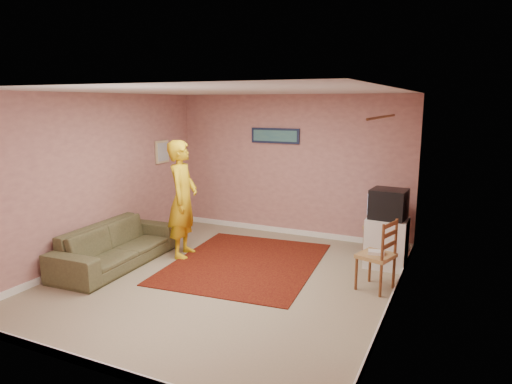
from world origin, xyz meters
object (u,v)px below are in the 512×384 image
at_px(chair_a, 380,220).
at_px(chair_b, 376,247).
at_px(crt_tv, 388,204).
at_px(person, 183,199).
at_px(sofa, 116,245).
at_px(tv_cabinet, 386,242).

relative_size(chair_a, chair_b, 0.97).
xyz_separation_m(crt_tv, person, (-3.06, -0.88, -0.03)).
relative_size(chair_b, sofa, 0.25).
relative_size(crt_tv, sofa, 0.26).
height_order(chair_a, sofa, chair_a).
bearing_deg(sofa, tv_cabinet, -68.70).
bearing_deg(person, crt_tv, -89.26).
bearing_deg(chair_a, person, -136.55).
bearing_deg(person, chair_a, -78.85).
height_order(crt_tv, chair_b, crt_tv).
height_order(tv_cabinet, chair_a, chair_a).
xyz_separation_m(tv_cabinet, chair_b, (0.02, -0.95, 0.21)).
height_order(chair_a, chair_b, chair_b).
height_order(tv_cabinet, person, person).
height_order(crt_tv, chair_a, crt_tv).
bearing_deg(chair_a, tv_cabinet, -52.71).
bearing_deg(sofa, chair_a, -60.76).
distance_m(crt_tv, person, 3.18).
xyz_separation_m(crt_tv, chair_b, (0.02, -0.95, -0.39)).
xyz_separation_m(crt_tv, sofa, (-3.74, -1.69, -0.66)).
bearing_deg(crt_tv, tv_cabinet, -0.00).
distance_m(chair_b, person, 3.10).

